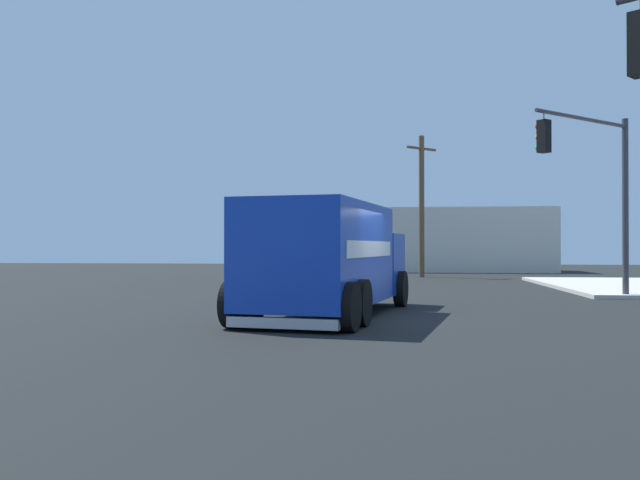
# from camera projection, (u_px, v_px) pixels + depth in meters

# --- Properties ---
(ground_plane) EXTENTS (100.00, 100.00, 0.00)m
(ground_plane) POSITION_uv_depth(u_px,v_px,m) (368.00, 320.00, 15.73)
(ground_plane) COLOR black
(delivery_truck) EXTENTS (3.91, 7.84, 2.69)m
(delivery_truck) POSITION_uv_depth(u_px,v_px,m) (329.00, 258.00, 16.63)
(delivery_truck) COLOR #1438AD
(delivery_truck) RESTS_ON ground
(traffic_light_primary) EXTENTS (3.56, 3.25, 5.72)m
(traffic_light_primary) POSITION_uv_depth(u_px,v_px,m) (598.00, 175.00, 21.36)
(traffic_light_primary) COLOR #38383D
(traffic_light_primary) RESTS_ON sidewalk_corner_far
(utility_pole) EXTENTS (1.66, 1.62, 7.80)m
(utility_pole) POSITION_uv_depth(u_px,v_px,m) (422.00, 204.00, 37.62)
(utility_pole) COLOR brown
(utility_pole) RESTS_ON ground
(building_backdrop) EXTENTS (19.40, 6.00, 4.24)m
(building_backdrop) POSITION_uv_depth(u_px,v_px,m) (405.00, 240.00, 47.06)
(building_backdrop) COLOR beige
(building_backdrop) RESTS_ON ground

